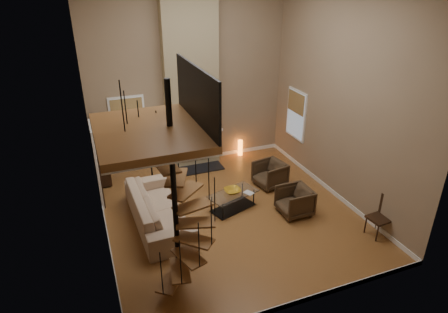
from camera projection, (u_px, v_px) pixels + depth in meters
name	position (u px, v px, depth m)	size (l,w,h in m)	color
ground	(230.00, 213.00, 9.80)	(6.00, 6.50, 0.01)	#AE7238
back_wall	(189.00, 76.00, 11.36)	(6.00, 0.02, 5.50)	#937B5E
front_wall	(310.00, 172.00, 5.88)	(6.00, 0.02, 5.50)	#937B5E
left_wall	(90.00, 126.00, 7.64)	(0.02, 6.50, 5.50)	#937B5E
right_wall	(342.00, 95.00, 9.59)	(0.02, 6.50, 5.50)	#937B5E
baseboard_back	(192.00, 159.00, 12.50)	(6.00, 0.02, 0.12)	white
baseboard_front	(296.00, 302.00, 7.04)	(6.00, 0.02, 0.12)	white
baseboard_left	(108.00, 237.00, 8.79)	(0.02, 6.50, 0.12)	white
baseboard_right	(329.00, 189.00, 10.74)	(0.02, 6.50, 0.12)	white
chimney_breast	(191.00, 78.00, 11.20)	(1.60, 0.38, 5.50)	tan
hearth	(199.00, 169.00, 11.95)	(1.50, 0.60, 0.04)	black
firebox	(195.00, 150.00, 11.97)	(0.95, 0.02, 0.72)	black
mantel	(196.00, 133.00, 11.64)	(1.70, 0.18, 0.06)	white
mirror_frame	(194.00, 107.00, 11.35)	(0.94, 0.94, 0.10)	black
mirror_disc	(194.00, 106.00, 11.36)	(0.80, 0.80, 0.01)	white
vase_left	(177.00, 130.00, 11.43)	(0.24, 0.24, 0.25)	black
vase_right	(214.00, 125.00, 11.82)	(0.20, 0.20, 0.21)	#195558
window_back	(128.00, 121.00, 11.20)	(1.02, 0.06, 1.52)	white
window_right	(296.00, 114.00, 11.75)	(0.06, 1.02, 1.52)	white
entry_door	(97.00, 165.00, 9.90)	(0.10, 1.05, 2.16)	white
loft	(155.00, 128.00, 6.23)	(1.70, 2.20, 1.09)	#8F5D2F
spiral_stair	(176.00, 201.00, 6.94)	(1.47, 1.47, 4.06)	black
hutch	(100.00, 152.00, 10.83)	(0.38, 0.81, 1.82)	black
sofa	(157.00, 208.00, 9.25)	(2.84, 1.11, 0.83)	tan
armchair_near	(272.00, 173.00, 10.96)	(0.77, 0.80, 0.72)	#42301E
armchair_far	(297.00, 201.00, 9.65)	(0.76, 0.78, 0.71)	#42301E
coffee_table	(233.00, 199.00, 9.85)	(1.39, 1.00, 0.46)	silver
bowl	(232.00, 191.00, 9.80)	(0.42, 0.42, 0.10)	gold
book	(248.00, 193.00, 9.76)	(0.18, 0.25, 0.02)	gray
floor_lamp	(149.00, 141.00, 10.38)	(0.43, 0.43, 1.76)	black
accent_lamp	(240.00, 148.00, 12.82)	(0.15, 0.15, 0.54)	orange
side_chair	(382.00, 215.00, 8.78)	(0.48, 0.48, 0.96)	black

